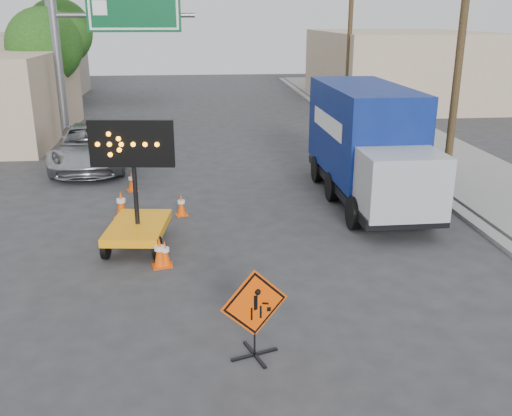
{
  "coord_description": "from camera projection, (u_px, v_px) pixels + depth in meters",
  "views": [
    {
      "loc": [
        -0.46,
        -8.29,
        5.59
      ],
      "look_at": [
        0.74,
        3.64,
        1.53
      ],
      "focal_mm": 40.0,
      "sensor_mm": 36.0,
      "label": 1
    }
  ],
  "objects": [
    {
      "name": "tree_left_near",
      "position": [
        44.0,
        46.0,
        28.29
      ],
      "size": [
        3.71,
        3.71,
        6.03
      ],
      "color": "#4B3A20",
      "rests_on": "ground"
    },
    {
      "name": "utility_pole_near",
      "position": [
        461.0,
        45.0,
        18.32
      ],
      "size": [
        1.8,
        0.26,
        9.0
      ],
      "color": "#4B3A20",
      "rests_on": "ground"
    },
    {
      "name": "cone_b",
      "position": [
        160.0,
        252.0,
        13.26
      ],
      "size": [
        0.44,
        0.44,
        0.73
      ],
      "rotation": [
        0.0,
        0.0,
        0.23
      ],
      "color": "#F84B05",
      "rests_on": "ground"
    },
    {
      "name": "curb_right",
      "position": [
        379.0,
        151.0,
        24.44
      ],
      "size": [
        0.4,
        60.0,
        0.12
      ],
      "primitive_type": "cube",
      "color": "gray",
      "rests_on": "ground"
    },
    {
      "name": "cone_a",
      "position": [
        165.0,
        253.0,
        13.31
      ],
      "size": [
        0.35,
        0.35,
        0.64
      ],
      "rotation": [
        0.0,
        0.0,
        0.09
      ],
      "color": "#F84B05",
      "rests_on": "ground"
    },
    {
      "name": "pickup_truck",
      "position": [
        91.0,
        146.0,
        21.98
      ],
      "size": [
        3.06,
        5.98,
        1.62
      ],
      "primitive_type": "imported",
      "rotation": [
        0.0,
        0.0,
        0.06
      ],
      "color": "#A4A7AB",
      "rests_on": "ground"
    },
    {
      "name": "building_right_far",
      "position": [
        398.0,
        67.0,
        38.41
      ],
      "size": [
        10.0,
        14.0,
        4.6
      ],
      "primitive_type": "cube",
      "color": "tan",
      "rests_on": "ground"
    },
    {
      "name": "highway_gantry",
      "position": [
        104.0,
        28.0,
        24.53
      ],
      "size": [
        6.18,
        0.38,
        6.9
      ],
      "color": "slate",
      "rests_on": "ground"
    },
    {
      "name": "tree_left_far",
      "position": [
        59.0,
        32.0,
        35.6
      ],
      "size": [
        4.1,
        4.1,
        6.66
      ],
      "color": "#4B3A20",
      "rests_on": "ground"
    },
    {
      "name": "cone_c",
      "position": [
        181.0,
        205.0,
        16.7
      ],
      "size": [
        0.41,
        0.41,
        0.65
      ],
      "rotation": [
        0.0,
        0.0,
        0.29
      ],
      "color": "#F84B05",
      "rests_on": "ground"
    },
    {
      "name": "box_truck",
      "position": [
        367.0,
        151.0,
        17.73
      ],
      "size": [
        2.44,
        7.46,
        3.53
      ],
      "rotation": [
        0.0,
        0.0,
        0.01
      ],
      "color": "black",
      "rests_on": "ground"
    },
    {
      "name": "cone_d",
      "position": [
        121.0,
        204.0,
        16.53
      ],
      "size": [
        0.48,
        0.48,
        0.79
      ],
      "rotation": [
        0.0,
        0.0,
        -0.22
      ],
      "color": "#F84B05",
      "rests_on": "ground"
    },
    {
      "name": "cone_e",
      "position": [
        132.0,
        181.0,
        19.05
      ],
      "size": [
        0.44,
        0.44,
        0.67
      ],
      "rotation": [
        0.0,
        0.0,
        0.36
      ],
      "color": "#F84B05",
      "rests_on": "ground"
    },
    {
      "name": "sidewalk_right",
      "position": [
        431.0,
        150.0,
        24.66
      ],
      "size": [
        4.0,
        60.0,
        0.15
      ],
      "primitive_type": "cube",
      "color": "gray",
      "rests_on": "ground"
    },
    {
      "name": "arrow_board",
      "position": [
        137.0,
        220.0,
        14.33
      ],
      "size": [
        2.05,
        2.42,
        3.24
      ],
      "rotation": [
        0.0,
        0.0,
        -0.12
      ],
      "color": "orange",
      "rests_on": "ground"
    },
    {
      "name": "ground",
      "position": [
        234.0,
        363.0,
        9.65
      ],
      "size": [
        100.0,
        100.0,
        0.0
      ],
      "primitive_type": "plane",
      "color": "#2D2D30",
      "rests_on": "ground"
    },
    {
      "name": "construction_sign",
      "position": [
        255.0,
        311.0,
        9.59
      ],
      "size": [
        1.17,
        0.84,
        1.63
      ],
      "rotation": [
        0.0,
        0.0,
        0.33
      ],
      "color": "black",
      "rests_on": "ground"
    },
    {
      "name": "utility_pole_far",
      "position": [
        350.0,
        33.0,
        31.52
      ],
      "size": [
        1.8,
        0.26,
        9.0
      ],
      "color": "#4B3A20",
      "rests_on": "ground"
    }
  ]
}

